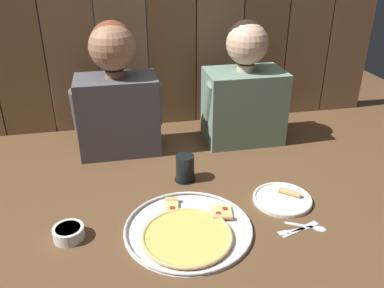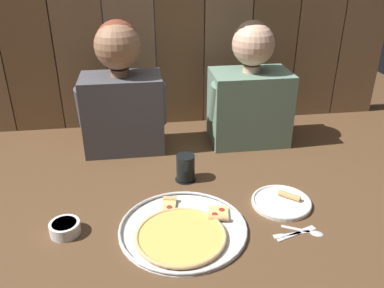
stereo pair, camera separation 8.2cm
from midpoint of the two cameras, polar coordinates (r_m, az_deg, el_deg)
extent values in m
plane|color=brown|center=(1.53, 0.32, -7.59)|extent=(3.20, 3.20, 0.00)
cylinder|color=silver|center=(1.37, -2.29, -12.17)|extent=(0.43, 0.43, 0.01)
torus|color=silver|center=(1.37, -2.30, -11.91)|extent=(0.43, 0.43, 0.01)
cylinder|color=#B23823|center=(1.33, -2.52, -13.21)|extent=(0.29, 0.29, 0.00)
cylinder|color=#EABC56|center=(1.33, -2.52, -13.04)|extent=(0.28, 0.28, 0.01)
torus|color=tan|center=(1.33, -2.52, -13.04)|extent=(0.30, 0.30, 0.01)
cube|color=#F4D170|center=(1.44, 2.62, -9.71)|extent=(0.08, 0.09, 0.01)
cylinder|color=tan|center=(1.41, 2.70, -10.43)|extent=(0.07, 0.03, 0.02)
cylinder|color=#A3281E|center=(1.42, 2.12, -9.90)|extent=(0.02, 0.02, 0.00)
cylinder|color=#A3281E|center=(1.45, 3.06, -9.23)|extent=(0.02, 0.02, 0.00)
cube|color=#F4D170|center=(1.46, -4.59, -9.22)|extent=(0.07, 0.11, 0.01)
cylinder|color=tan|center=(1.50, -4.48, -7.95)|extent=(0.05, 0.03, 0.02)
cylinder|color=#A3281E|center=(1.45, -4.48, -9.12)|extent=(0.02, 0.02, 0.00)
cylinder|color=white|center=(1.54, 11.28, -7.84)|extent=(0.22, 0.22, 0.01)
torus|color=white|center=(1.53, 11.30, -7.65)|extent=(0.22, 0.22, 0.01)
cylinder|color=tan|center=(1.55, 12.33, -6.82)|extent=(0.08, 0.07, 0.02)
cylinder|color=black|center=(1.64, -2.43, -5.06)|extent=(0.09, 0.09, 0.01)
cylinder|color=black|center=(1.61, -2.47, -3.38)|extent=(0.08, 0.08, 0.10)
cylinder|color=white|center=(1.40, -18.88, -11.99)|extent=(0.10, 0.10, 0.04)
cylinder|color=#B23823|center=(1.39, -18.94, -11.65)|extent=(0.08, 0.08, 0.02)
cube|color=silver|center=(1.41, 13.64, -11.74)|extent=(0.10, 0.02, 0.01)
cube|color=silver|center=(1.39, 11.25, -12.34)|extent=(0.04, 0.02, 0.01)
cube|color=silver|center=(1.39, 12.68, -12.23)|extent=(0.09, 0.04, 0.01)
cube|color=silver|center=(1.44, 14.99, -11.15)|extent=(0.06, 0.04, 0.00)
cube|color=silver|center=(1.43, 13.43, -11.19)|extent=(0.09, 0.05, 0.01)
ellipsoid|color=silver|center=(1.43, 16.25, -11.46)|extent=(0.05, 0.05, 0.01)
cube|color=#4C4C51|center=(1.84, -11.75, 4.08)|extent=(0.36, 0.22, 0.35)
cylinder|color=#9E7051|center=(1.78, -12.32, 9.78)|extent=(0.08, 0.08, 0.03)
sphere|color=#9E7051|center=(1.75, -12.68, 13.37)|extent=(0.20, 0.20, 0.20)
sphere|color=brown|center=(1.76, -12.73, 13.94)|extent=(0.18, 0.18, 0.18)
cylinder|color=#4C4C51|center=(1.79, -16.93, 4.69)|extent=(0.08, 0.12, 0.21)
cylinder|color=#4C4C51|center=(1.79, -6.81, 5.61)|extent=(0.08, 0.11, 0.20)
cube|color=slate|center=(1.92, 6.14, 5.40)|extent=(0.36, 0.24, 0.35)
cylinder|color=#DBAD8E|center=(1.86, 6.42, 10.78)|extent=(0.08, 0.08, 0.03)
sphere|color=#DBAD8E|center=(1.84, 6.60, 14.08)|extent=(0.19, 0.19, 0.19)
sphere|color=black|center=(1.85, 6.49, 14.60)|extent=(0.17, 0.17, 0.17)
cylinder|color=slate|center=(1.83, 1.72, 6.14)|extent=(0.08, 0.13, 0.20)
cylinder|color=slate|center=(1.92, 11.20, 6.69)|extent=(0.08, 0.11, 0.20)
camera|label=1|loc=(0.04, -91.55, -0.77)|focal=37.29mm
camera|label=2|loc=(0.04, 88.45, 0.77)|focal=37.29mm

